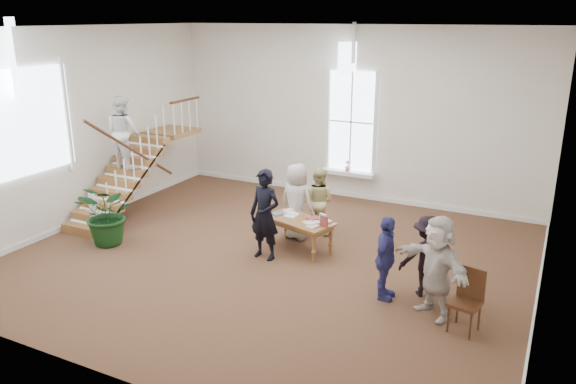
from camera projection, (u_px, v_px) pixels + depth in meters
The scene contains 12 objects.
ground at pixel (272, 256), 11.46m from camera, with size 10.00×10.00×0.00m, color #442A1B.
room_shell at pixel (349, 183), 15.08m from camera, with size 10.49×10.00×10.00m.
staircase at pixel (127, 150), 13.46m from camera, with size 1.10×4.10×2.92m.
library_table at pixel (299, 223), 11.60m from camera, with size 1.61×1.12×0.75m.
police_officer at pixel (265, 215), 11.14m from camera, with size 0.67×0.44×1.85m, color black.
elderly_woman at pixel (297, 201), 12.18m from camera, with size 0.83×0.54×1.69m, color #BBB6AD.
person_yellow at pixel (318, 200), 12.51m from camera, with size 0.74×0.58×1.52m, color #D8CE87.
woman_cluster_a at pixel (386, 258), 9.56m from camera, with size 0.88×0.37×1.50m, color navy.
woman_cluster_b at pixel (427, 256), 9.69m from camera, with size 0.94×0.54×1.46m, color black.
woman_cluster_c at pixel (437, 267), 8.97m from camera, with size 1.60×0.51×1.72m, color beige.
floor_plant at pixel (109, 214), 11.88m from camera, with size 1.22×1.06×1.36m, color #113513.
side_chair at pixel (468, 296), 8.65m from camera, with size 0.52×0.52×1.01m.
Camera 1 is at (5.00, -9.27, 4.70)m, focal length 35.00 mm.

